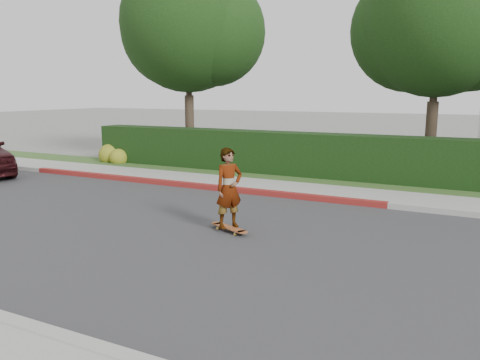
{
  "coord_description": "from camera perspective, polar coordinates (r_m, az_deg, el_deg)",
  "views": [
    {
      "loc": [
        2.68,
        -7.53,
        2.81
      ],
      "look_at": [
        -1.59,
        1.11,
        1.0
      ],
      "focal_mm": 35.0,
      "sensor_mm": 36.0,
      "label": 1
    }
  ],
  "objects": [
    {
      "name": "ground",
      "position": [
        8.48,
        6.4,
        -8.79
      ],
      "size": [
        120.0,
        120.0,
        0.0
      ],
      "primitive_type": "plane",
      "color": "slate",
      "rests_on": "ground"
    },
    {
      "name": "road",
      "position": [
        8.47,
        6.4,
        -8.76
      ],
      "size": [
        60.0,
        8.0,
        0.01
      ],
      "primitive_type": "cube",
      "color": "#2D2D30",
      "rests_on": "ground"
    },
    {
      "name": "curb_far",
      "position": [
        12.25,
        12.98,
        -2.55
      ],
      "size": [
        60.0,
        0.2,
        0.15
      ],
      "primitive_type": "cube",
      "color": "#9E9E99",
      "rests_on": "ground"
    },
    {
      "name": "curb_red_section",
      "position": [
        14.21,
        -7.01,
        -0.54
      ],
      "size": [
        12.0,
        0.21,
        0.15
      ],
      "primitive_type": "cube",
      "color": "maroon",
      "rests_on": "ground"
    },
    {
      "name": "sidewalk_far",
      "position": [
        13.11,
        13.9,
        -1.79
      ],
      "size": [
        60.0,
        1.6,
        0.12
      ],
      "primitive_type": "cube",
      "color": "gray",
      "rests_on": "ground"
    },
    {
      "name": "planting_strip",
      "position": [
        14.65,
        15.26,
        -0.61
      ],
      "size": [
        60.0,
        1.6,
        0.1
      ],
      "primitive_type": "cube",
      "color": "#2D4C1E",
      "rests_on": "ground"
    },
    {
      "name": "hedge",
      "position": [
        15.93,
        5.17,
        3.16
      ],
      "size": [
        15.0,
        1.0,
        1.5
      ],
      "primitive_type": "cube",
      "color": "black",
      "rests_on": "ground"
    },
    {
      "name": "flowering_shrub",
      "position": [
        19.26,
        -15.24,
        2.87
      ],
      "size": [
        1.4,
        1.0,
        0.9
      ],
      "color": "#2D4C19",
      "rests_on": "ground"
    },
    {
      "name": "tree_left",
      "position": [
        19.32,
        -6.11,
        17.87
      ],
      "size": [
        5.99,
        5.21,
        8.0
      ],
      "color": "#33261C",
      "rests_on": "ground"
    },
    {
      "name": "tree_center",
      "position": [
        16.9,
        23.07,
        16.94
      ],
      "size": [
        5.66,
        4.84,
        7.44
      ],
      "color": "#33261C",
      "rests_on": "ground"
    },
    {
      "name": "skateboard",
      "position": [
        9.59,
        -1.33,
        -5.84
      ],
      "size": [
        1.04,
        0.59,
        0.1
      ],
      "rotation": [
        0.0,
        0.0,
        -0.4
      ],
      "color": "gold",
      "rests_on": "ground"
    },
    {
      "name": "skateboarder",
      "position": [
        9.38,
        -1.35,
        -0.99
      ],
      "size": [
        0.64,
        0.71,
        1.63
      ],
      "primitive_type": "imported",
      "rotation": [
        0.0,
        0.0,
        1.03
      ],
      "color": "white",
      "rests_on": "skateboard"
    }
  ]
}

